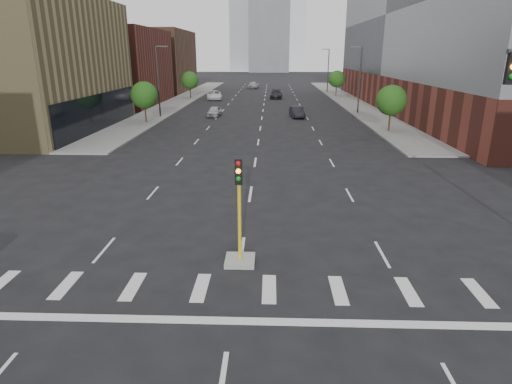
# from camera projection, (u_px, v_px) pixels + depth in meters

# --- Properties ---
(sidewalk_left_far) EXTENTS (5.00, 92.00, 0.15)m
(sidewalk_left_far) POSITION_uv_depth(u_px,v_px,m) (184.00, 99.00, 79.71)
(sidewalk_left_far) COLOR gray
(sidewalk_left_far) RESTS_ON ground
(sidewalk_right_far) EXTENTS (5.00, 92.00, 0.15)m
(sidewalk_right_far) POSITION_uv_depth(u_px,v_px,m) (346.00, 99.00, 78.72)
(sidewalk_right_far) COLOR gray
(sidewalk_right_far) RESTS_ON ground
(building_left_mid) EXTENTS (20.00, 24.00, 14.00)m
(building_left_mid) POSITION_uv_depth(u_px,v_px,m) (3.00, 65.00, 45.67)
(building_left_mid) COLOR #8E7E50
(building_left_mid) RESTS_ON ground
(building_left_far_a) EXTENTS (20.00, 22.00, 12.00)m
(building_left_far_a) POSITION_uv_depth(u_px,v_px,m) (98.00, 67.00, 70.69)
(building_left_far_a) COLOR brown
(building_left_far_a) RESTS_ON ground
(building_left_far_b) EXTENTS (20.00, 24.00, 13.00)m
(building_left_far_b) POSITION_uv_depth(u_px,v_px,m) (143.00, 61.00, 95.25)
(building_left_far_b) COLOR brown
(building_left_far_b) RESTS_ON ground
(building_right_main) EXTENTS (24.00, 70.00, 22.00)m
(building_right_main) POSITION_uv_depth(u_px,v_px,m) (468.00, 33.00, 61.56)
(building_right_main) COLOR brown
(building_right_main) RESTS_ON ground
(tower_mid) EXTENTS (18.00, 18.00, 44.00)m
(tower_mid) POSITION_uv_depth(u_px,v_px,m) (269.00, 21.00, 192.22)
(tower_mid) COLOR slate
(tower_mid) RESTS_ON ground
(median_traffic_signal) EXTENTS (1.20, 1.20, 4.40)m
(median_traffic_signal) POSITION_uv_depth(u_px,v_px,m) (240.00, 241.00, 17.12)
(median_traffic_signal) COLOR #999993
(median_traffic_signal) RESTS_ON ground
(streetlight_right_a) EXTENTS (1.60, 0.22, 9.07)m
(streetlight_right_a) POSITION_uv_depth(u_px,v_px,m) (359.00, 77.00, 59.19)
(streetlight_right_a) COLOR #2D2D30
(streetlight_right_a) RESTS_ON ground
(streetlight_right_b) EXTENTS (1.60, 0.22, 9.07)m
(streetlight_right_b) POSITION_uv_depth(u_px,v_px,m) (328.00, 69.00, 92.46)
(streetlight_right_b) COLOR #2D2D30
(streetlight_right_b) RESTS_ON ground
(streetlight_left) EXTENTS (1.60, 0.22, 9.07)m
(streetlight_left) POSITION_uv_depth(u_px,v_px,m) (159.00, 79.00, 55.32)
(streetlight_left) COLOR #2D2D30
(streetlight_left) RESTS_ON ground
(tree_left_near) EXTENTS (3.20, 3.20, 4.85)m
(tree_left_near) POSITION_uv_depth(u_px,v_px,m) (144.00, 95.00, 51.09)
(tree_left_near) COLOR #382619
(tree_left_near) RESTS_ON ground
(tree_left_far) EXTENTS (3.20, 3.20, 4.85)m
(tree_left_far) POSITION_uv_depth(u_px,v_px,m) (190.00, 80.00, 79.61)
(tree_left_far) COLOR #382619
(tree_left_far) RESTS_ON ground
(tree_right_near) EXTENTS (3.20, 3.20, 4.85)m
(tree_right_near) POSITION_uv_depth(u_px,v_px,m) (391.00, 100.00, 45.41)
(tree_right_near) COLOR #382619
(tree_right_near) RESTS_ON ground
(tree_right_far) EXTENTS (3.20, 3.20, 4.85)m
(tree_right_far) POSITION_uv_depth(u_px,v_px,m) (337.00, 79.00, 83.43)
(tree_right_far) COLOR #382619
(tree_right_far) RESTS_ON ground
(car_near_left) EXTENTS (1.90, 4.07, 1.35)m
(car_near_left) POSITION_uv_depth(u_px,v_px,m) (214.00, 111.00, 57.72)
(car_near_left) COLOR #AAAAAF
(car_near_left) RESTS_ON ground
(car_mid_right) EXTENTS (2.00, 4.53, 1.45)m
(car_mid_right) POSITION_uv_depth(u_px,v_px,m) (297.00, 112.00, 56.78)
(car_mid_right) COLOR black
(car_mid_right) RESTS_ON ground
(car_far_left) EXTENTS (3.55, 6.17, 1.62)m
(car_far_left) POSITION_uv_depth(u_px,v_px,m) (214.00, 95.00, 78.80)
(car_far_left) COLOR white
(car_far_left) RESTS_ON ground
(car_deep_right) EXTENTS (2.44, 5.47, 1.56)m
(car_deep_right) POSITION_uv_depth(u_px,v_px,m) (276.00, 94.00, 81.00)
(car_deep_right) COLOR black
(car_deep_right) RESTS_ON ground
(car_distant) EXTENTS (2.82, 5.27, 1.70)m
(car_distant) POSITION_uv_depth(u_px,v_px,m) (253.00, 85.00, 103.72)
(car_distant) COLOR #AAAAAE
(car_distant) RESTS_ON ground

